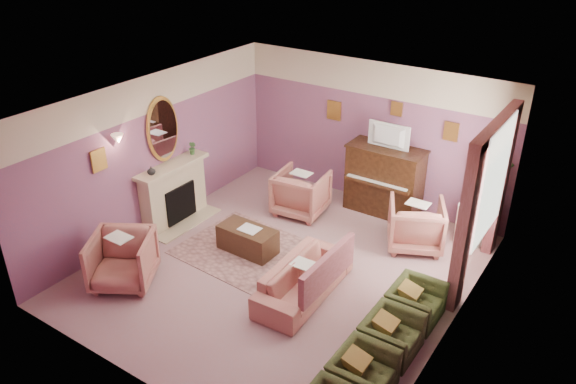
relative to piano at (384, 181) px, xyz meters
The scene contains 47 objects.
floor 2.80m from the piano, 100.57° to the right, with size 5.50×6.00×0.01m, color gray.
ceiling 3.47m from the piano, 100.57° to the right, with size 5.50×6.00×0.01m, color white.
wall_back 0.96m from the piano, 147.38° to the left, with size 5.50×0.02×2.80m, color #714E75.
wall_front 5.75m from the piano, 95.03° to the right, with size 5.50×0.02×2.80m, color #714E75.
wall_left 4.28m from the piano, 140.49° to the right, with size 0.02×6.00×2.80m, color #714E75.
wall_right 3.58m from the piano, 49.98° to the right, with size 0.02×6.00×2.80m, color #714E75.
picture_rail_band 1.92m from the piano, 148.20° to the left, with size 5.50×0.01×0.65m, color beige.
stripe_panel 2.66m from the piano, 31.69° to the right, with size 0.01×3.00×2.15m, color #A8AE9A.
fireplace_surround 3.96m from the piano, 141.25° to the right, with size 0.30×1.40×1.10m, color #C8B68D.
fireplace_inset 3.89m from the piano, 140.33° to the right, with size 0.18×0.72×0.68m, color black.
fire_ember 3.88m from the piano, 139.95° to the right, with size 0.06×0.54×0.10m, color #F0510B.
mantel_shelf 3.97m from the piano, 140.98° to the right, with size 0.40×1.55×0.07m, color #C8B68D.
hearth 3.86m from the piano, 139.37° to the right, with size 0.55×1.50×0.02m, color #C8B68D.
mirror_frame 4.21m from the piano, 142.22° to the right, with size 0.04×0.72×1.20m, color gold.
mirror_glass 4.19m from the piano, 142.01° to the right, with size 0.01×0.60×1.06m, color #B8B6CC.
sconce_shade 4.90m from the piano, 131.47° to the right, with size 0.20×0.20×0.16m, color #E9B391.
piano is the anchor object (origin of this frame).
piano_keyshelf 0.36m from the piano, 90.00° to the right, with size 1.30×0.12×0.06m, color black.
piano_keys 0.37m from the piano, 90.00° to the right, with size 1.20×0.08×0.02m, color silver.
piano_top 0.66m from the piano, ahead, with size 1.45×0.65×0.04m, color black.
television 0.95m from the piano, 90.00° to the right, with size 0.80×0.12×0.48m, color black.
print_back_left 1.71m from the piano, 167.85° to the left, with size 0.30×0.03×0.38m, color gold.
print_back_right 1.57m from the piano, 14.93° to the left, with size 0.26×0.03×0.34m, color gold.
print_back_mid 1.38m from the piano, 90.00° to the left, with size 0.22×0.03×0.26m, color gold.
print_left_wall 5.15m from the piano, 129.60° to the right, with size 0.03×0.28×0.36m, color gold.
window_blind 2.69m from the piano, 27.19° to the right, with size 0.03×1.40×1.80m, color silver.
curtain_left 3.02m from the piano, 44.04° to the right, with size 0.16×0.34×2.60m, color #914A51.
curtain_right 2.23m from the piano, ahead, with size 0.16×0.34×2.60m, color #914A51.
pelmet 3.07m from the piano, 28.06° to the right, with size 0.16×2.20×0.16m, color #914A51.
mantel_plant 3.67m from the piano, 147.67° to the right, with size 0.16×0.16×0.28m, color #37672F.
mantel_vase 4.30m from the piano, 135.67° to the right, with size 0.16×0.16×0.16m, color beige.
area_rug 2.92m from the piano, 113.99° to the right, with size 2.50×1.80×0.01m, color #90645F.
coffee_table 2.92m from the piano, 116.85° to the right, with size 1.00×0.50×0.45m, color #3D2817.
table_paper 2.87m from the piano, 115.96° to the right, with size 0.35×0.28×0.01m, color silver.
sofa 3.07m from the piano, 87.43° to the right, with size 0.63×1.90×0.77m, color #B26C5E.
sofa_throw 3.10m from the piano, 80.03° to the right, with size 0.10×1.44×0.53m, color #914A51.
floral_armchair_left 1.59m from the piano, 144.09° to the right, with size 0.90×0.90×0.94m, color #B26C5E.
floral_armchair_right 1.32m from the piano, 39.93° to the right, with size 0.90×0.90×0.94m, color #B26C5E.
floral_armchair_front 4.98m from the piano, 118.24° to the right, with size 0.90×0.90×0.94m, color #B26C5E.
olive_chair_b 4.62m from the piano, 67.71° to the right, with size 0.55×0.79×0.68m, color #3D4821.
olive_chair_c 3.88m from the piano, 63.09° to the right, with size 0.55×0.79×0.68m, color #3D4821.
olive_chair_d 3.17m from the piano, 56.33° to the right, with size 0.55×0.79×0.68m, color #3D4821.
side_table 1.79m from the piano, ahead, with size 0.52×0.52×0.70m, color white.
side_plant_big 1.78m from the piano, ahead, with size 0.30×0.30×0.34m, color #37672F.
side_plant_small 1.91m from the piano, ahead, with size 0.16×0.16×0.28m, color #37672F.
palm_pot 1.91m from the piano, ahead, with size 0.34×0.34×0.34m, color brown.
palm_plant 1.90m from the piano, ahead, with size 0.76×0.76×1.44m, color #37672F.
Camera 1 is at (4.29, -6.28, 5.33)m, focal length 35.00 mm.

